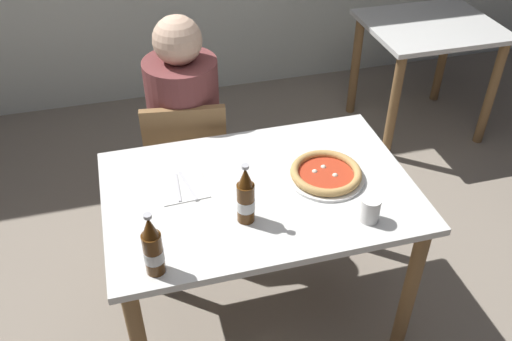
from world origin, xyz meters
TOP-DOWN VIEW (x-y plane):
  - ground_plane at (0.00, 0.00)m, footprint 8.00×8.00m
  - dining_table_main at (0.00, 0.00)m, footprint 1.20×0.80m
  - chair_behind_table at (-0.20, 0.61)m, footprint 0.45×0.45m
  - diner_seated at (-0.19, 0.66)m, footprint 0.34×0.34m
  - dining_table_background at (1.46, 1.27)m, footprint 0.80×0.70m
  - pizza_margherita_near at (0.27, -0.01)m, footprint 0.31×0.31m
  - beer_bottle_left at (-0.44, -0.32)m, footprint 0.07×0.07m
  - beer_bottle_center at (-0.09, -0.16)m, footprint 0.07×0.07m
  - napkin_with_cutlery at (-0.29, 0.08)m, footprint 0.19×0.19m
  - paper_cup at (0.34, -0.27)m, footprint 0.07×0.07m

SIDE VIEW (x-z plane):
  - ground_plane at x=0.00m, z-range 0.00..0.00m
  - chair_behind_table at x=-0.20m, z-range 0.06..0.91m
  - diner_seated at x=-0.19m, z-range -0.02..1.19m
  - dining_table_background at x=1.46m, z-range 0.22..0.97m
  - dining_table_main at x=0.00m, z-range 0.26..1.01m
  - napkin_with_cutlery at x=-0.29m, z-range 0.75..0.76m
  - pizza_margherita_near at x=0.27m, z-range 0.75..0.79m
  - paper_cup at x=0.34m, z-range 0.75..0.84m
  - beer_bottle_left at x=-0.44m, z-range 0.73..0.98m
  - beer_bottle_center at x=-0.09m, z-range 0.73..0.98m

